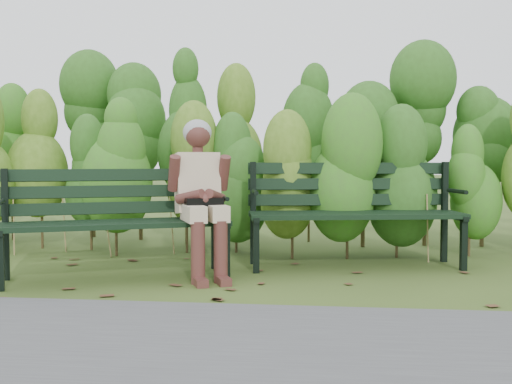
# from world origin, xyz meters

# --- Properties ---
(ground) EXTENTS (80.00, 80.00, 0.00)m
(ground) POSITION_xyz_m (0.00, 0.00, 0.00)
(ground) COLOR #35481A
(footpath) EXTENTS (60.00, 2.50, 0.01)m
(footpath) POSITION_xyz_m (0.00, -2.20, 0.01)
(footpath) COLOR #474749
(footpath) RESTS_ON ground
(hedge_band) EXTENTS (11.04, 1.67, 2.42)m
(hedge_band) POSITION_xyz_m (0.00, 1.86, 1.26)
(hedge_band) COLOR #47381E
(hedge_band) RESTS_ON ground
(leaf_litter) EXTENTS (5.82, 2.18, 0.01)m
(leaf_litter) POSITION_xyz_m (-0.22, -0.08, 0.00)
(leaf_litter) COLOR brown
(leaf_litter) RESTS_ON ground
(bench_left) EXTENTS (2.03, 1.36, 0.97)m
(bench_left) POSITION_xyz_m (-1.22, 0.02, 0.57)
(bench_left) COLOR black
(bench_left) RESTS_ON ground
(bench_right) EXTENTS (2.14, 1.02, 1.03)m
(bench_right) POSITION_xyz_m (0.91, 0.86, 0.61)
(bench_right) COLOR black
(bench_right) RESTS_ON ground
(seated_woman) EXTENTS (0.67, 0.88, 1.41)m
(seated_woman) POSITION_xyz_m (-0.47, 0.13, 0.80)
(seated_woman) COLOR beige
(seated_woman) RESTS_ON ground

